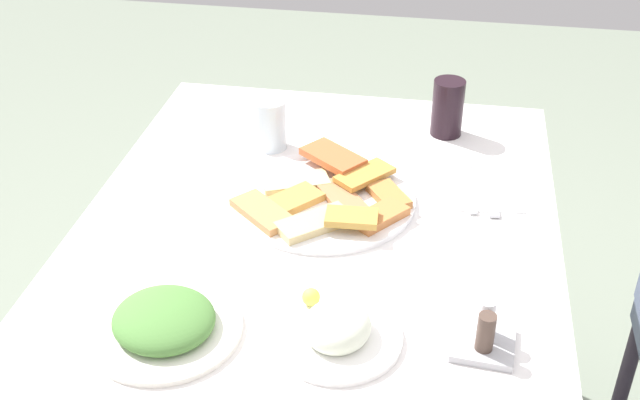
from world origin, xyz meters
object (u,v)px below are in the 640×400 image
dining_table (318,258)px  paper_napkin (479,189)px  fork (470,186)px  soda_can (448,108)px  drinking_glass (271,124)px  condiment_caddy (484,335)px  spoon (489,188)px  pide_platter (325,198)px  salad_plate_rice (164,322)px  salad_plate_greens (337,330)px

dining_table → paper_napkin: bearing=119.3°
paper_napkin → fork: 0.02m
soda_can → drinking_glass: 0.37m
condiment_caddy → soda_can: bearing=-172.9°
fork → spoon: 0.04m
pide_platter → drinking_glass: bearing=-143.0°
paper_napkin → spoon: bearing=90.0°
salad_plate_rice → soda_can: 0.80m
salad_plate_rice → drinking_glass: 0.58m
salad_plate_greens → drinking_glass: size_ratio=1.82×
pide_platter → condiment_caddy: condiment_caddy is taller
dining_table → salad_plate_greens: (0.29, 0.08, 0.10)m
salad_plate_greens → paper_napkin: salad_plate_greens is taller
salad_plate_rice → drinking_glass: bearing=176.9°
paper_napkin → spoon: size_ratio=0.81×
fork → pide_platter: bearing=-74.6°
fork → salad_plate_greens: bearing=-27.4°
paper_napkin → fork: size_ratio=0.85×
drinking_glass → salad_plate_greens: bearing=22.0°
dining_table → fork: 0.32m
dining_table → spoon: (-0.16, 0.30, 0.09)m
spoon → condiment_caddy: 0.43m
salad_plate_greens → condiment_caddy: (-0.02, 0.21, 0.00)m
dining_table → soda_can: bearing=150.7°
condiment_caddy → drinking_glass: bearing=-140.7°
soda_can → drinking_glass: size_ratio=1.16×
salad_plate_greens → condiment_caddy: condiment_caddy is taller
salad_plate_rice → fork: bearing=137.6°
spoon → dining_table: bearing=-67.8°
dining_table → soda_can: soda_can is taller
drinking_glass → spoon: drinking_glass is taller
salad_plate_rice → soda_can: size_ratio=1.89×
spoon → condiment_caddy: (0.43, -0.01, 0.02)m
paper_napkin → spoon: spoon is taller
salad_plate_rice → paper_napkin: size_ratio=1.48×
drinking_glass → fork: (0.10, 0.41, -0.05)m
salad_plate_rice → spoon: salad_plate_rice is taller
dining_table → condiment_caddy: bearing=46.8°
dining_table → condiment_caddy: 0.41m
drinking_glass → salad_plate_rice: bearing=-3.1°
pide_platter → drinking_glass: (-0.19, -0.15, 0.04)m
pide_platter → soda_can: size_ratio=2.79×
pide_platter → fork: 0.28m
dining_table → fork: bearing=121.0°
paper_napkin → salad_plate_greens: bearing=-24.2°
dining_table → soda_can: (-0.38, 0.21, 0.14)m
soda_can → drinking_glass: bearing=-71.2°
drinking_glass → soda_can: bearing=108.8°
drinking_glass → condiment_caddy: size_ratio=1.09×
pide_platter → salad_plate_greens: (0.36, 0.08, 0.01)m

